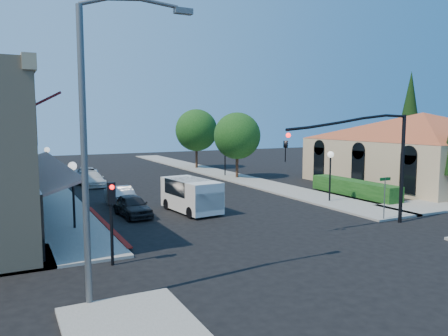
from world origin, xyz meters
name	(u,v)px	position (x,y,z in m)	size (l,w,h in m)	color
ground	(300,248)	(0.00, 0.00, 0.00)	(120.00, 120.00, 0.00)	black
sidewalk_left	(40,183)	(-8.75, 27.00, 0.06)	(3.50, 50.00, 0.12)	gray
sidewalk_right	(214,173)	(8.75, 27.00, 0.06)	(3.50, 50.00, 0.12)	gray
curb_red_strip	(106,227)	(-6.90, 8.00, 0.00)	(0.25, 10.00, 0.06)	maroon
mission_building	(422,142)	(21.99, 11.50, 3.75)	(30.12, 30.12, 6.40)	tan
hedge	(354,197)	(11.70, 9.00, 0.00)	(1.40, 8.00, 1.10)	#123C11
conifer_far	(410,114)	(28.00, 18.00, 6.36)	(3.20, 3.20, 11.00)	#311D13
street_tree_a	(237,136)	(8.80, 22.00, 4.19)	(4.56, 4.56, 6.48)	#311D13
street_tree_b	(196,130)	(8.80, 32.00, 4.54)	(4.94, 4.94, 7.02)	#311D13
signal_mast_arm	(374,151)	(5.86, 1.50, 4.09)	(8.01, 0.39, 6.00)	black
secondary_signal	(112,208)	(-8.00, 1.41, 2.32)	(0.28, 0.42, 3.32)	black
cobra_streetlight	(96,134)	(-9.15, -2.00, 5.27)	(3.60, 0.25, 9.31)	#595B5E
street_name_sign	(385,191)	(7.50, 2.20, 1.70)	(0.80, 0.06, 2.50)	#595B5E
lamppost_left_near	(73,178)	(-8.50, 8.00, 2.74)	(0.44, 0.44, 3.57)	black
lamppost_left_far	(47,158)	(-8.50, 22.00, 2.74)	(0.44, 0.44, 3.57)	black
lamppost_right_near	(330,163)	(8.50, 8.00, 2.74)	(0.44, 0.44, 3.57)	black
lamppost_right_far	(225,150)	(8.50, 24.00, 2.74)	(0.44, 0.44, 3.57)	black
white_van	(191,193)	(-1.34, 9.35, 1.18)	(2.46, 4.78, 2.04)	silver
parked_car_a	(132,206)	(-4.93, 9.84, 0.65)	(1.53, 3.80, 1.29)	black
parked_car_b	(122,197)	(-4.80, 13.00, 0.66)	(1.40, 4.02, 1.32)	#9EA0A3
parked_car_c	(93,179)	(-4.80, 23.25, 0.60)	(1.69, 4.17, 1.21)	silver
parked_car_d	(87,175)	(-4.80, 26.00, 0.67)	(2.23, 4.83, 1.34)	#AEB0B3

